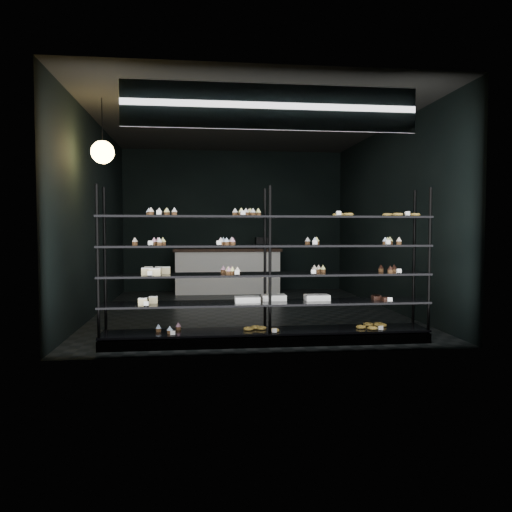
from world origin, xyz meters
The scene contains 5 objects.
room centered at (0.00, 0.00, 1.60)m, with size 5.01×6.01×3.20m.
display_shelf centered at (0.01, -2.45, 0.63)m, with size 4.00×0.50×1.91m.
signage centered at (0.00, -2.93, 2.75)m, with size 3.30×0.05×0.50m.
pendant_lamp centered at (-2.11, -1.42, 2.45)m, with size 0.31×0.31×0.89m.
service_counter centered at (-0.17, 2.50, 0.50)m, with size 2.35×0.65×1.23m.
Camera 1 is at (-0.82, -8.46, 1.39)m, focal length 35.00 mm.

